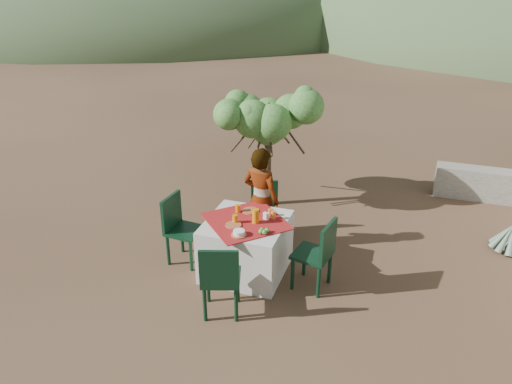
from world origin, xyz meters
TOP-DOWN VIEW (x-y plane):
  - ground at (0.00, 0.00)m, footprint 160.00×160.00m
  - table at (-0.05, -0.01)m, footprint 1.30×1.30m
  - chair_far at (-0.12, 0.97)m, footprint 0.48×0.48m
  - chair_near at (-0.01, -0.99)m, footprint 0.56×0.56m
  - chair_left at (-0.99, -0.05)m, footprint 0.48×0.48m
  - chair_right at (0.93, -0.09)m, footprint 0.52×0.52m
  - person at (-0.05, 0.62)m, footprint 0.64×0.50m
  - shrub_tree at (-0.33, 2.05)m, footprint 1.54×1.51m
  - agave at (3.38, 1.72)m, footprint 0.57×0.57m
  - hill_near_left at (-18.00, 30.00)m, footprint 40.00×40.00m
  - plate_far at (-0.08, 0.26)m, footprint 0.22×0.22m
  - plate_near at (-0.16, -0.18)m, footprint 0.21×0.21m
  - glass_far at (-0.23, 0.19)m, footprint 0.06×0.06m
  - glass_near at (-0.16, -0.10)m, footprint 0.07×0.07m
  - juice_pitcher at (0.09, -0.02)m, footprint 0.09×0.09m
  - bowl_plate at (-0.01, -0.38)m, footprint 0.20×0.20m
  - white_bowl at (-0.01, -0.38)m, footprint 0.14×0.14m
  - jar_left at (0.27, 0.16)m, footprint 0.07×0.07m
  - jar_right at (0.20, 0.24)m, footprint 0.06×0.06m
  - napkin_holder at (0.19, 0.11)m, footprint 0.08×0.06m
  - fruit_cluster at (0.27, -0.24)m, footprint 0.12×0.11m

SIDE VIEW (x-z plane):
  - ground at x=0.00m, z-range 0.00..0.00m
  - hill_near_left at x=-18.00m, z-range -8.00..8.00m
  - agave at x=3.38m, z-range -0.10..0.50m
  - table at x=-0.05m, z-range 0.00..0.76m
  - chair_far at x=-0.12m, z-range 0.05..0.91m
  - chair_right at x=0.93m, z-range 0.05..1.01m
  - chair_left at x=-0.99m, z-range 0.05..1.02m
  - chair_near at x=-0.01m, z-range 0.05..1.02m
  - bowl_plate at x=-0.01m, z-range 0.76..0.77m
  - person at x=-0.05m, z-range 0.00..1.54m
  - plate_far at x=-0.08m, z-range 0.76..0.78m
  - plate_near at x=-0.16m, z-range 0.76..0.78m
  - fruit_cluster at x=0.27m, z-range 0.76..0.82m
  - white_bowl at x=-0.01m, z-range 0.77..0.83m
  - jar_right at x=0.20m, z-range 0.76..0.85m
  - napkin_holder at x=0.19m, z-range 0.76..0.86m
  - glass_far at x=-0.23m, z-range 0.76..0.87m
  - jar_left at x=0.27m, z-range 0.76..0.87m
  - glass_near at x=-0.16m, z-range 0.76..0.87m
  - juice_pitcher at x=0.09m, z-range 0.76..0.95m
  - shrub_tree at x=-0.33m, z-range 0.52..2.33m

